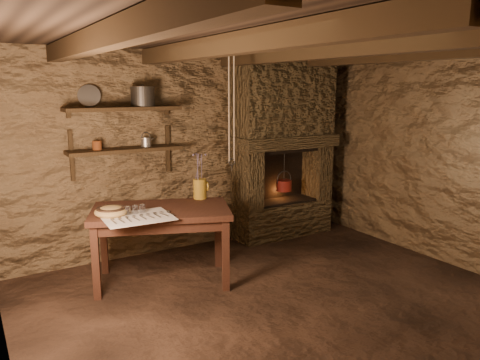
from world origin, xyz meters
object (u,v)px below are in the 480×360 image
red_pot (284,185)px  stoneware_jug (200,179)px  wooden_bowl (111,212)px  iron_stockpot (143,97)px  work_table (162,242)px

red_pot → stoneware_jug: bearing=-163.7°
stoneware_jug → wooden_bowl: size_ratio=1.61×
stoneware_jug → iron_stockpot: 1.11m
work_table → wooden_bowl: (-0.50, -0.01, 0.40)m
stoneware_jug → red_pot: 1.53m
stoneware_jug → wooden_bowl: (-1.03, -0.19, -0.18)m
red_pot → work_table: bearing=-163.1°
wooden_bowl → iron_stockpot: (0.61, 0.73, 1.05)m
wooden_bowl → red_pot: (2.48, 0.61, -0.12)m
stoneware_jug → iron_stockpot: bearing=140.9°
stoneware_jug → red_pot: size_ratio=0.94×
wooden_bowl → stoneware_jug: bearing=10.3°
wooden_bowl → red_pot: red_pot is taller
stoneware_jug → iron_stockpot: size_ratio=1.93×
iron_stockpot → stoneware_jug: bearing=-52.3°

